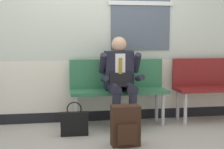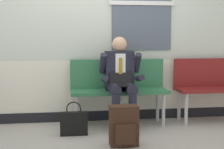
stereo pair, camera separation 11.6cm
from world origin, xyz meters
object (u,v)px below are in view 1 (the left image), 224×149
bench_empty (216,83)px  backpack (125,126)px  bench_with_person (118,85)px  handbag (74,123)px  person_seated (121,79)px

bench_empty → backpack: (-1.62, -1.00, -0.33)m
bench_with_person → bench_empty: bearing=-0.0°
backpack → handbag: bearing=138.3°
person_seated → bench_empty: bearing=7.5°
person_seated → backpack: 0.92m
bench_empty → handbag: (-2.18, -0.50, -0.40)m
bench_with_person → backpack: bench_with_person is taller
bench_with_person → person_seated: bearing=-90.0°
bench_with_person → handbag: 0.92m
backpack → handbag: size_ratio=1.07×
person_seated → bench_with_person: bearing=90.0°
backpack → bench_with_person: bearing=84.2°
bench_with_person → person_seated: person_seated is taller
bench_with_person → backpack: size_ratio=2.93×
backpack → bench_empty: bearing=31.7°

